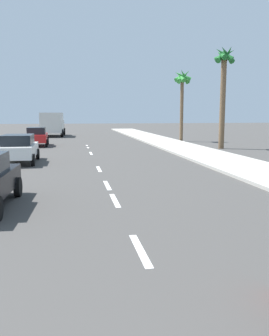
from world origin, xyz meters
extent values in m
plane|color=#423F3D|center=(0.00, 20.00, 0.00)|extent=(160.00, 160.00, 0.00)
cube|color=#B2ADA3|center=(7.25, 22.00, 0.07)|extent=(3.60, 80.00, 0.14)
cube|color=white|center=(0.00, 7.29, 0.00)|extent=(0.16, 1.80, 0.01)
cube|color=white|center=(0.00, 11.54, 0.00)|extent=(0.16, 1.80, 0.01)
cube|color=white|center=(0.00, 13.99, 0.00)|extent=(0.16, 1.80, 0.01)
cube|color=white|center=(0.00, 18.12, 0.00)|extent=(0.16, 1.80, 0.01)
cube|color=white|center=(0.00, 25.33, 0.00)|extent=(0.16, 1.80, 0.01)
cube|color=white|center=(0.00, 30.00, 0.00)|extent=(0.16, 1.80, 0.01)
cube|color=white|center=(0.00, 31.10, 0.00)|extent=(0.16, 1.80, 0.01)
cylinder|color=black|center=(-3.08, 12.65, 0.32)|extent=(0.21, 0.65, 0.64)
cube|color=white|center=(-4.18, 21.21, 0.69)|extent=(1.77, 4.18, 0.64)
cube|color=black|center=(-4.18, 21.00, 1.29)|extent=(1.55, 2.18, 0.56)
cylinder|color=black|center=(-5.06, 22.62, 0.32)|extent=(0.18, 0.64, 0.64)
cylinder|color=black|center=(-3.30, 22.63, 0.32)|extent=(0.18, 0.64, 0.64)
cylinder|color=black|center=(-3.30, 19.79, 0.32)|extent=(0.18, 0.64, 0.64)
cube|color=red|center=(-4.14, 31.84, 0.69)|extent=(1.73, 3.92, 0.64)
cube|color=black|center=(-4.14, 31.65, 1.29)|extent=(1.49, 2.05, 0.56)
cylinder|color=black|center=(-4.99, 33.14, 0.32)|extent=(0.20, 0.64, 0.64)
cylinder|color=black|center=(-3.36, 33.18, 0.32)|extent=(0.20, 0.64, 0.64)
cylinder|color=black|center=(-4.92, 30.50, 0.32)|extent=(0.20, 0.64, 0.64)
cylinder|color=black|center=(-3.29, 30.54, 0.32)|extent=(0.20, 0.64, 0.64)
cube|color=beige|center=(-3.38, 47.22, 1.20)|extent=(2.49, 2.43, 1.40)
cube|color=silver|center=(-3.49, 44.23, 1.65)|extent=(2.56, 4.25, 2.30)
cylinder|color=black|center=(-4.58, 47.14, 0.45)|extent=(0.31, 0.91, 0.90)
cylinder|color=black|center=(-2.18, 47.05, 0.45)|extent=(0.31, 0.91, 0.90)
cylinder|color=black|center=(-4.73, 43.24, 0.45)|extent=(0.31, 0.91, 0.90)
cylinder|color=black|center=(-2.33, 43.15, 0.45)|extent=(0.31, 0.91, 0.90)
cylinder|color=brown|center=(10.18, 27.01, 3.61)|extent=(0.42, 0.42, 7.23)
cone|color=#195B23|center=(10.43, 26.99, 7.08)|extent=(0.55, 1.72, 1.35)
cone|color=#195B23|center=(10.30, 27.23, 7.08)|extent=(1.53, 1.22, 1.14)
cone|color=#195B23|center=(10.03, 27.21, 7.08)|extent=(1.32, 1.17, 1.43)
cone|color=#195B23|center=(9.93, 27.00, 7.08)|extent=(0.47, 1.53, 1.01)
cone|color=#195B23|center=(10.06, 26.79, 7.08)|extent=(1.43, 1.05, 1.30)
cone|color=#195B23|center=(10.30, 26.79, 7.08)|extent=(1.67, 1.21, 1.39)
cylinder|color=brown|center=(9.27, 34.54, 3.18)|extent=(0.33, 0.33, 6.36)
cone|color=#2D8433|center=(9.52, 34.58, 6.21)|extent=(0.61, 1.43, 1.13)
cone|color=#2D8433|center=(9.45, 34.71, 6.21)|extent=(1.30, 1.37, 1.49)
cone|color=#2D8433|center=(9.19, 34.77, 6.21)|extent=(1.44, 0.90, 1.21)
cone|color=#2D8433|center=(9.05, 34.65, 6.21)|extent=(1.00, 1.58, 1.46)
cone|color=#2D8433|center=(9.04, 34.46, 6.21)|extent=(0.85, 1.61, 1.40)
cone|color=#2D8433|center=(9.24, 34.29, 6.21)|extent=(1.69, 0.71, 1.10)
cone|color=#2D8433|center=(9.42, 34.33, 6.21)|extent=(1.45, 1.24, 1.52)
camera|label=1|loc=(-1.30, 0.50, 2.71)|focal=38.69mm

